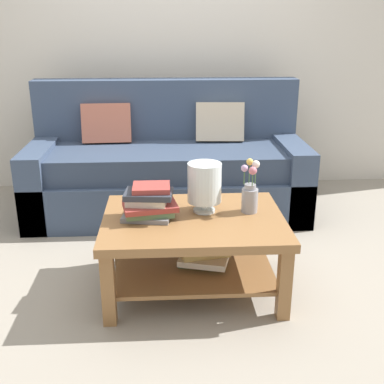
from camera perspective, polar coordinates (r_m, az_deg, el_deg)
The scene contains 7 objects.
ground_plane at distance 3.29m, azimuth -1.63°, elevation -7.87°, with size 10.00×10.00×0.00m, color gray.
back_wall at distance 4.57m, azimuth -2.46°, elevation 17.59°, with size 6.40×0.12×2.70m, color beige.
couch at distance 3.99m, azimuth -2.91°, elevation 2.85°, with size 2.22×0.90×1.06m.
coffee_table at distance 2.81m, azimuth 0.28°, elevation -5.54°, with size 1.04×0.78×0.46m.
book_stack_main at distance 2.72m, azimuth -5.16°, elevation -1.33°, with size 0.33×0.24×0.19m.
glass_hurricane_vase at distance 2.77m, azimuth 1.49°, elevation 1.00°, with size 0.20×0.20×0.30m.
flower_pitcher at distance 2.81m, azimuth 6.92°, elevation -0.11°, with size 0.11×0.10×0.32m.
Camera 1 is at (-0.07, -2.91, 1.54)m, focal length 44.78 mm.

